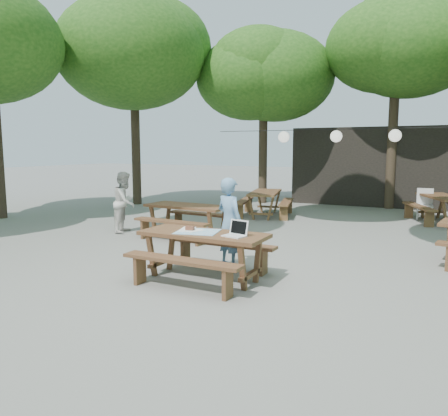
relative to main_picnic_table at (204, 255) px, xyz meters
name	(u,v)px	position (x,y,z in m)	size (l,w,h in m)	color
ground	(264,267)	(0.58, 1.07, -0.39)	(80.00, 80.00, 0.00)	slate
pavilion	(381,166)	(1.08, 11.57, 1.01)	(6.00, 3.00, 2.80)	black
main_picnic_table	(204,255)	(0.00, 0.00, 0.00)	(2.00, 1.58, 0.75)	#4C281B
picnic_table_nw	(188,220)	(-1.99, 2.73, 0.00)	(2.04, 1.68, 0.75)	#4C281B
picnic_table_far_w	(265,203)	(-1.59, 6.52, 0.00)	(1.99, 2.22, 0.75)	#4C281B
picnic_table_far_e	(443,209)	(3.27, 7.64, 0.00)	(2.21, 2.37, 0.75)	#4C281B
woman	(230,223)	(0.03, 0.86, 0.39)	(0.57, 0.37, 1.56)	#6B99C3
second_person	(125,202)	(-3.69, 2.54, 0.36)	(0.72, 0.56, 1.49)	silver
plastic_chair	(424,211)	(2.80, 7.96, -0.13)	(0.48, 0.48, 0.90)	silver
laptop	(236,232)	(0.58, -0.03, 0.42)	(0.38, 0.33, 0.24)	white
tabletop_clutter	(195,231)	(-0.15, 0.01, 0.37)	(0.78, 0.68, 0.08)	#3B97CA
paper_lanterns	(337,136)	(0.40, 7.07, 2.02)	(9.00, 0.34, 0.38)	black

